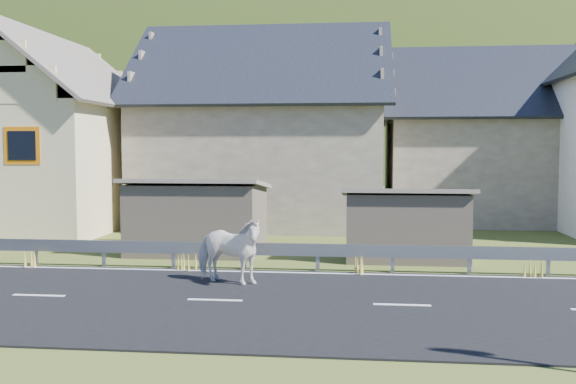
# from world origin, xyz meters

# --- Properties ---
(ground) EXTENTS (160.00, 160.00, 0.00)m
(ground) POSITION_xyz_m (0.00, 0.00, 0.00)
(ground) COLOR #3C501C
(ground) RESTS_ON ground
(road) EXTENTS (60.00, 7.00, 0.04)m
(road) POSITION_xyz_m (0.00, 0.00, 0.02)
(road) COLOR black
(road) RESTS_ON ground
(lane_markings) EXTENTS (60.00, 6.60, 0.01)m
(lane_markings) POSITION_xyz_m (0.00, 0.00, 0.04)
(lane_markings) COLOR silver
(lane_markings) RESTS_ON road
(guardrail) EXTENTS (28.10, 0.09, 0.75)m
(guardrail) POSITION_xyz_m (-0.00, 3.68, 0.56)
(guardrail) COLOR #93969B
(guardrail) RESTS_ON ground
(shed_left) EXTENTS (4.30, 3.30, 2.40)m
(shed_left) POSITION_xyz_m (-2.00, 6.50, 1.10)
(shed_left) COLOR brown
(shed_left) RESTS_ON ground
(shed_right) EXTENTS (3.80, 2.90, 2.20)m
(shed_right) POSITION_xyz_m (4.50, 6.00, 1.00)
(shed_right) COLOR brown
(shed_right) RESTS_ON ground
(house_cream) EXTENTS (7.80, 9.80, 8.30)m
(house_cream) POSITION_xyz_m (-10.00, 12.00, 4.36)
(house_cream) COLOR beige
(house_cream) RESTS_ON ground
(house_stone_a) EXTENTS (10.80, 9.80, 8.90)m
(house_stone_a) POSITION_xyz_m (-1.00, 15.00, 4.63)
(house_stone_a) COLOR tan
(house_stone_a) RESTS_ON ground
(house_stone_b) EXTENTS (9.80, 8.80, 8.10)m
(house_stone_b) POSITION_xyz_m (9.00, 17.00, 4.24)
(house_stone_b) COLOR tan
(house_stone_b) RESTS_ON ground
(mountain) EXTENTS (440.00, 280.00, 260.00)m
(mountain) POSITION_xyz_m (5.00, 180.00, -20.00)
(mountain) COLOR #233E12
(mountain) RESTS_ON ground
(conifer_patch) EXTENTS (76.00, 50.00, 28.00)m
(conifer_patch) POSITION_xyz_m (-55.00, 110.00, 6.00)
(conifer_patch) COLOR black
(conifer_patch) RESTS_ON ground
(horse) EXTENTS (1.44, 2.11, 1.63)m
(horse) POSITION_xyz_m (-0.05, 1.70, 0.86)
(horse) COLOR white
(horse) RESTS_ON road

